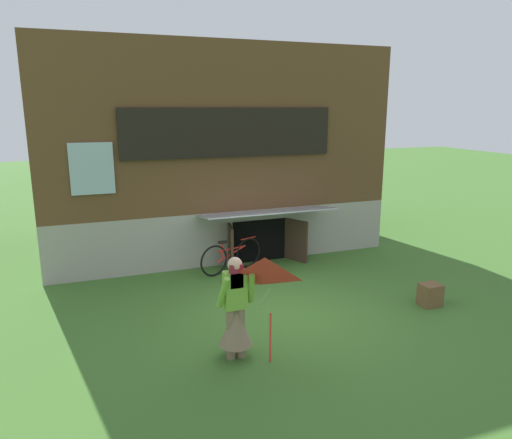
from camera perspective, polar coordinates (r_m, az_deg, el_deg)
ground_plane at (r=9.18m, az=2.84°, el=-10.92°), size 60.00×60.00×0.00m
log_house at (r=13.56m, az=-6.20°, el=8.39°), size 8.55×5.95×5.25m
person at (r=7.35m, az=-2.46°, el=-11.51°), size 0.61×0.52×1.62m
kite at (r=6.74m, az=1.06°, el=-7.92°), size 1.04×0.98×1.65m
bicycle_red at (r=11.16m, az=-2.95°, el=-4.38°), size 1.64×0.59×0.78m
wooden_crate at (r=9.95m, az=20.09°, el=-8.44°), size 0.39×0.33×0.43m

